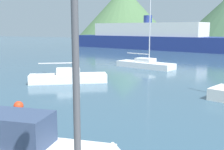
{
  "coord_description": "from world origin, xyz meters",
  "views": [
    {
      "loc": [
        8.27,
        -3.62,
        4.38
      ],
      "look_at": [
        0.83,
        14.0,
        1.2
      ],
      "focal_mm": 45.0,
      "sensor_mm": 36.0,
      "label": 1
    }
  ],
  "objects": [
    {
      "name": "hill_west",
      "position": [
        -20.5,
        73.04,
        8.02
      ],
      "size": [
        30.0,
        30.0,
        16.05
      ],
      "color": "#476B42",
      "rests_on": "ground_plane"
    },
    {
      "name": "streetlamp",
      "position": [
        5.94,
        0.36,
        4.18
      ],
      "size": [
        0.36,
        0.36,
        5.05
      ],
      "color": "#4C4C51",
      "rests_on": "dock"
    },
    {
      "name": "sailboat_middle",
      "position": [
        -0.48,
        26.72,
        0.47
      ],
      "size": [
        7.06,
        4.0,
        10.61
      ],
      "rotation": [
        0.0,
        0.0,
        -0.31
      ],
      "color": "white",
      "rests_on": "ground_plane"
    },
    {
      "name": "ferry_distant",
      "position": [
        -8.56,
        56.09,
        2.44
      ],
      "size": [
        36.12,
        15.92,
        7.15
      ],
      "rotation": [
        0.0,
        0.0,
        -0.26
      ],
      "color": "navy",
      "rests_on": "ground_plane"
    },
    {
      "name": "sailboat_inner",
      "position": [
        -3.79,
        15.77,
        0.51
      ],
      "size": [
        6.09,
        4.57,
        9.26
      ],
      "rotation": [
        0.0,
        0.0,
        0.56
      ],
      "color": "white",
      "rests_on": "ground_plane"
    },
    {
      "name": "buoy_marker",
      "position": [
        -1.3,
        7.04,
        0.33
      ],
      "size": [
        0.7,
        0.7,
        0.8
      ],
      "color": "red",
      "rests_on": "ground_plane"
    }
  ]
}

